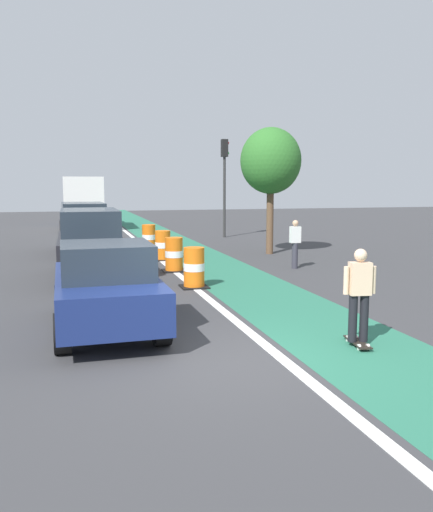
% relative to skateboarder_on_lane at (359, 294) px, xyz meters
% --- Properties ---
extents(ground_plane, '(100.00, 100.00, 0.00)m').
position_rel_skateboarder_on_lane_xyz_m(ground_plane, '(-2.43, 0.02, -0.91)').
color(ground_plane, '#38383A').
extents(bike_lane_strip, '(2.50, 80.00, 0.01)m').
position_rel_skateboarder_on_lane_xyz_m(bike_lane_strip, '(-0.03, 12.02, -0.91)').
color(bike_lane_strip, '#286B51').
rests_on(bike_lane_strip, ground).
extents(lane_divider_stripe, '(0.20, 80.00, 0.01)m').
position_rel_skateboarder_on_lane_xyz_m(lane_divider_stripe, '(-1.53, 12.02, -0.91)').
color(lane_divider_stripe, silver).
rests_on(lane_divider_stripe, ground).
extents(skateboarder_on_lane, '(0.56, 0.82, 1.69)m').
position_rel_skateboarder_on_lane_xyz_m(skateboarder_on_lane, '(0.00, 0.00, 0.00)').
color(skateboarder_on_lane, black).
rests_on(skateboarder_on_lane, ground).
extents(parked_sedan_nearest, '(1.97, 4.13, 1.70)m').
position_rel_skateboarder_on_lane_xyz_m(parked_sedan_nearest, '(-4.10, 2.14, -0.08)').
color(parked_sedan_nearest, navy).
rests_on(parked_sedan_nearest, ground).
extents(parked_suv_second, '(1.93, 4.61, 2.04)m').
position_rel_skateboarder_on_lane_xyz_m(parked_suv_second, '(-4.15, 8.17, 0.12)').
color(parked_suv_second, black).
rests_on(parked_suv_second, ground).
extents(parked_suv_third, '(2.03, 4.65, 2.04)m').
position_rel_skateboarder_on_lane_xyz_m(parked_suv_third, '(-4.17, 14.32, 0.12)').
color(parked_suv_third, black).
rests_on(parked_suv_third, ground).
extents(traffic_barrel_front, '(0.73, 0.73, 1.09)m').
position_rel_skateboarder_on_lane_xyz_m(traffic_barrel_front, '(-1.52, 5.90, -0.38)').
color(traffic_barrel_front, orange).
rests_on(traffic_barrel_front, ground).
extents(traffic_barrel_mid, '(0.73, 0.73, 1.09)m').
position_rel_skateboarder_on_lane_xyz_m(traffic_barrel_mid, '(-1.53, 8.72, -0.38)').
color(traffic_barrel_mid, orange).
rests_on(traffic_barrel_mid, ground).
extents(traffic_barrel_back, '(0.73, 0.73, 1.09)m').
position_rel_skateboarder_on_lane_xyz_m(traffic_barrel_back, '(-1.44, 11.36, -0.38)').
color(traffic_barrel_back, orange).
rests_on(traffic_barrel_back, ground).
extents(traffic_barrel_far, '(0.73, 0.73, 1.09)m').
position_rel_skateboarder_on_lane_xyz_m(traffic_barrel_far, '(-1.50, 14.48, -0.38)').
color(traffic_barrel_far, orange).
rests_on(traffic_barrel_far, ground).
extents(delivery_truck_down_block, '(2.53, 7.66, 3.23)m').
position_rel_skateboarder_on_lane_xyz_m(delivery_truck_down_block, '(-3.76, 27.52, 0.94)').
color(delivery_truck_down_block, silver).
rests_on(delivery_truck_down_block, ground).
extents(traffic_light_corner, '(0.41, 0.32, 5.10)m').
position_rel_skateboarder_on_lane_xyz_m(traffic_light_corner, '(3.18, 19.06, 2.59)').
color(traffic_light_corner, '#2D2D2D').
rests_on(traffic_light_corner, ground).
extents(pedestrian_crossing, '(0.34, 0.20, 1.61)m').
position_rel_skateboarder_on_lane_xyz_m(pedestrian_crossing, '(2.44, 8.22, -0.05)').
color(pedestrian_crossing, '#33333D').
rests_on(pedestrian_crossing, ground).
extents(street_tree_sidewalk, '(2.40, 2.40, 5.00)m').
position_rel_skateboarder_on_lane_xyz_m(street_tree_sidewalk, '(3.01, 12.01, 2.76)').
color(street_tree_sidewalk, brown).
rests_on(street_tree_sidewalk, ground).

